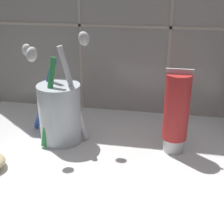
# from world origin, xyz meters

# --- Properties ---
(sink_counter) EXTENTS (0.71, 0.39, 0.02)m
(sink_counter) POSITION_xyz_m (0.00, 0.00, 0.01)
(sink_counter) COLOR white
(sink_counter) RESTS_ON ground
(toothbrush_cup) EXTENTS (0.14, 0.09, 0.19)m
(toothbrush_cup) POSITION_xyz_m (-0.16, 0.04, 0.08)
(toothbrush_cup) COLOR silver
(toothbrush_cup) RESTS_ON sink_counter
(toothpaste_tube) EXTENTS (0.04, 0.04, 0.14)m
(toothpaste_tube) POSITION_xyz_m (0.04, 0.04, 0.09)
(toothpaste_tube) COLOR white
(toothpaste_tube) RESTS_ON sink_counter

